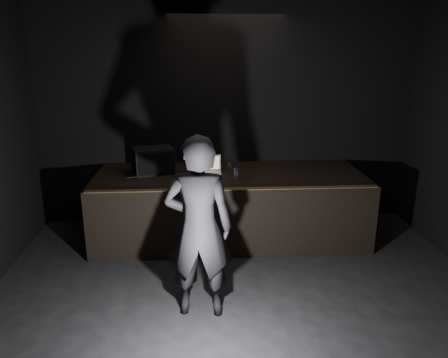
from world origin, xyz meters
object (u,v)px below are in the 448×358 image
beer_can (236,173)px  stage_monitor (153,161)px  stage_riser (230,206)px  laptop (209,168)px  person (199,228)px

beer_can → stage_monitor: bearing=163.9°
stage_riser → laptop: (-0.31, 0.11, 0.57)m
stage_monitor → beer_can: size_ratio=4.41×
stage_riser → person: size_ratio=2.00×
stage_riser → beer_can: size_ratio=26.33×
laptop → beer_can: size_ratio=2.43×
beer_can → person: (-0.55, -1.78, -0.07)m
stage_riser → laptop: size_ratio=10.85×
stage_monitor → laptop: stage_monitor is taller
stage_monitor → laptop: (0.83, -0.04, -0.13)m
laptop → person: (-0.16, -2.10, -0.06)m
stage_monitor → beer_can: stage_monitor is taller
stage_monitor → person: size_ratio=0.33×
stage_monitor → person: (0.67, -2.14, -0.19)m
laptop → beer_can: bearing=-38.2°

